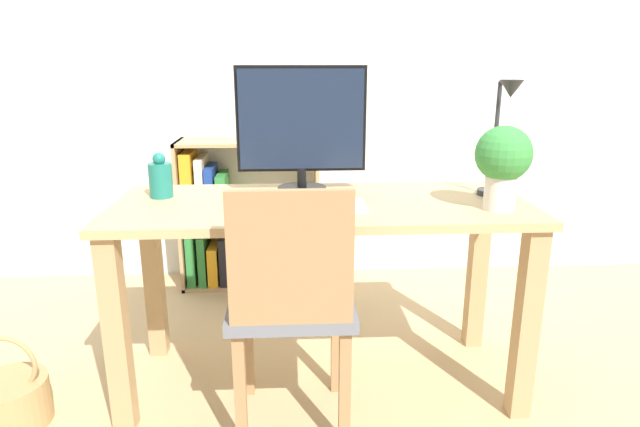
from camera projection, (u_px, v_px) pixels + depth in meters
name	position (u px, v px, depth m)	size (l,w,h in m)	color
ground_plane	(321.00, 379.00, 2.10)	(10.00, 10.00, 0.00)	tan
wall_back	(309.00, 43.00, 2.86)	(8.00, 0.05, 2.60)	silver
desk	(322.00, 238.00, 1.94)	(1.47, 0.60, 0.72)	tan
monitor	(301.00, 124.00, 1.99)	(0.49, 0.19, 0.47)	black
keyboard	(304.00, 207.00, 1.81)	(0.42, 0.14, 0.02)	silver
vase	(160.00, 178.00, 1.95)	(0.08, 0.08, 0.17)	#1E7266
desk_lamp	(502.00, 127.00, 1.88)	(0.10, 0.19, 0.42)	#2D2D33
potted_plant	(503.00, 160.00, 1.76)	(0.19, 0.19, 0.28)	silver
chair	(291.00, 300.00, 1.68)	(0.40, 0.40, 0.87)	slate
bookshelf	(229.00, 224.00, 2.93)	(0.74, 0.28, 0.80)	tan
basket	(10.00, 400.00, 1.83)	(0.25, 0.25, 0.33)	tan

